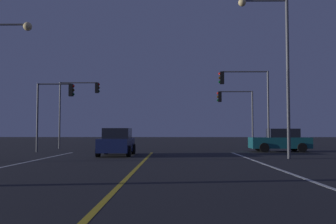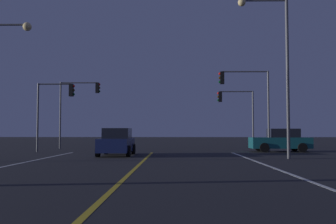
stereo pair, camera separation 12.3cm
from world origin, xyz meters
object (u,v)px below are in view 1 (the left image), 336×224
object	(u,v)px
traffic_light_near_right	(245,92)
car_oncoming	(117,142)
car_crossing_side	(280,141)
traffic_light_far_right	(235,105)
traffic_light_far_left	(79,99)
traffic_light_near_left	(56,101)
street_lamp_right_far	(277,57)

from	to	relation	value
traffic_light_near_right	car_oncoming	bearing A→B (deg)	23.62
car_crossing_side	traffic_light_far_right	xyz separation A→B (m)	(-2.57, 4.74, 2.92)
car_crossing_side	traffic_light_far_left	distance (m)	17.20
traffic_light_near_right	traffic_light_far_right	world-z (taller)	traffic_light_near_right
traffic_light_near_left	car_oncoming	bearing A→B (deg)	-37.04
car_oncoming	traffic_light_far_right	distance (m)	13.18
car_oncoming	street_lamp_right_far	xyz separation A→B (m)	(9.28, -2.65, 4.84)
car_oncoming	street_lamp_right_far	size ratio (longest dim) A/B	0.48
traffic_light_far_right	traffic_light_near_left	bearing A→B (deg)	21.58
traffic_light_near_left	traffic_light_far_left	distance (m)	5.54
car_oncoming	traffic_light_near_left	bearing A→B (deg)	-127.04
traffic_light_far_right	traffic_light_far_left	bearing A→B (deg)	-0.00
traffic_light_far_right	street_lamp_right_far	world-z (taller)	street_lamp_right_far
traffic_light_near_left	traffic_light_far_right	size ratio (longest dim) A/B	1.00
car_oncoming	car_crossing_side	world-z (taller)	same
traffic_light_near_left	traffic_light_far_left	bearing A→B (deg)	86.71
traffic_light_far_right	street_lamp_right_far	xyz separation A→B (m)	(0.42, -11.96, 1.92)
traffic_light_near_right	traffic_light_far_left	xyz separation A→B (m)	(-13.44, 5.50, -0.06)
traffic_light_far_right	traffic_light_far_left	world-z (taller)	traffic_light_far_left
car_oncoming	traffic_light_far_left	size ratio (longest dim) A/B	0.74
traffic_light_near_left	street_lamp_right_far	world-z (taller)	street_lamp_right_far
traffic_light_near_left	traffic_light_far_right	world-z (taller)	same
traffic_light_near_right	traffic_light_far_left	bearing A→B (deg)	-22.26
street_lamp_right_far	traffic_light_far_right	bearing A→B (deg)	-88.01
traffic_light_near_right	street_lamp_right_far	world-z (taller)	street_lamp_right_far
car_oncoming	car_crossing_side	distance (m)	12.31
street_lamp_right_far	car_oncoming	bearing A→B (deg)	-15.95
traffic_light_far_right	traffic_light_far_left	distance (m)	13.60
car_crossing_side	traffic_light_near_right	world-z (taller)	traffic_light_near_right
car_oncoming	traffic_light_near_left	size ratio (longest dim) A/B	0.86
traffic_light_near_right	traffic_light_near_left	bearing A→B (deg)	0.00
car_crossing_side	street_lamp_right_far	bearing A→B (deg)	73.38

